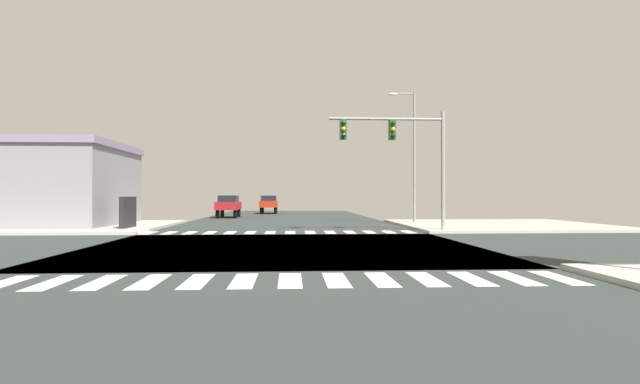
{
  "coord_description": "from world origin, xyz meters",
  "views": [
    {
      "loc": [
        0.25,
        -18.36,
        1.83
      ],
      "look_at": [
        2.01,
        11.74,
        2.07
      ],
      "focal_mm": 28.58,
      "sensor_mm": 36.0,
      "label": 1
    }
  ],
  "objects_px": {
    "bank_building": "(3,185)",
    "sedan_nearside_1": "(269,203)",
    "sedan_queued_3": "(229,204)",
    "traffic_signal_mast": "(398,143)",
    "street_lamp": "(411,146)"
  },
  "relations": [
    {
      "from": "traffic_signal_mast",
      "to": "sedan_nearside_1",
      "type": "height_order",
      "value": "traffic_signal_mast"
    },
    {
      "from": "traffic_signal_mast",
      "to": "street_lamp",
      "type": "height_order",
      "value": "street_lamp"
    },
    {
      "from": "sedan_queued_3",
      "to": "traffic_signal_mast",
      "type": "bearing_deg",
      "value": 120.24
    },
    {
      "from": "traffic_signal_mast",
      "to": "street_lamp",
      "type": "relative_size",
      "value": 0.72
    },
    {
      "from": "street_lamp",
      "to": "sedan_queued_3",
      "type": "relative_size",
      "value": 1.99
    },
    {
      "from": "bank_building",
      "to": "sedan_queued_3",
      "type": "bearing_deg",
      "value": 46.68
    },
    {
      "from": "bank_building",
      "to": "sedan_nearside_1",
      "type": "distance_m",
      "value": 26.71
    },
    {
      "from": "sedan_nearside_1",
      "to": "sedan_queued_3",
      "type": "distance_m",
      "value": 10.2
    },
    {
      "from": "traffic_signal_mast",
      "to": "sedan_nearside_1",
      "type": "xyz_separation_m",
      "value": [
        -7.68,
        28.06,
        -3.38
      ]
    },
    {
      "from": "street_lamp",
      "to": "sedan_queued_3",
      "type": "distance_m",
      "value": 17.64
    },
    {
      "from": "street_lamp",
      "to": "bank_building",
      "type": "height_order",
      "value": "street_lamp"
    },
    {
      "from": "traffic_signal_mast",
      "to": "street_lamp",
      "type": "xyz_separation_m",
      "value": [
        2.34,
        7.11,
        0.58
      ]
    },
    {
      "from": "street_lamp",
      "to": "bank_building",
      "type": "bearing_deg",
      "value": -177.09
    },
    {
      "from": "traffic_signal_mast",
      "to": "sedan_nearside_1",
      "type": "bearing_deg",
      "value": 105.31
    },
    {
      "from": "bank_building",
      "to": "sedan_nearside_1",
      "type": "height_order",
      "value": "bank_building"
    }
  ]
}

